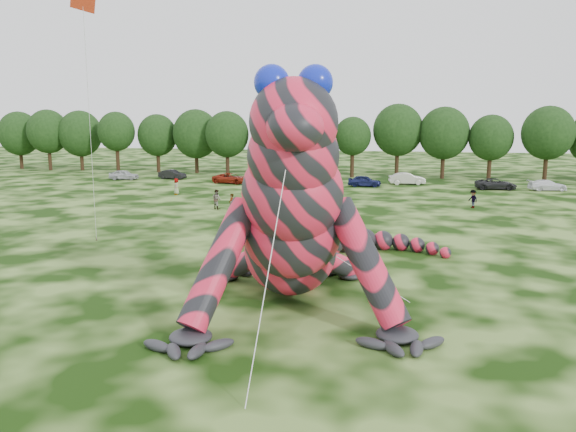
{
  "coord_description": "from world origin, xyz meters",
  "views": [
    {
      "loc": [
        8.43,
        -24.0,
        8.8
      ],
      "look_at": [
        3.0,
        2.21,
        4.0
      ],
      "focal_mm": 35.0,
      "sensor_mm": 36.0,
      "label": 1
    }
  ],
  "objects_px": {
    "spectator_0": "(231,203)",
    "spectator_1": "(217,199)",
    "tree_9": "(352,147)",
    "car_2": "(231,178)",
    "flying_kite": "(84,23)",
    "spectator_4": "(176,186)",
    "tree_13": "(547,144)",
    "car_4": "(365,181)",
    "car_1": "(172,174)",
    "inflatable_gecko": "(290,185)",
    "tree_2": "(81,141)",
    "car_6": "(496,184)",
    "tree_0": "(20,140)",
    "tree_3": "(117,142)",
    "tree_6": "(227,143)",
    "tree_10": "(398,141)",
    "tree_8": "(316,146)",
    "tree_1": "(49,140)",
    "tree_11": "(444,143)",
    "car_7": "(547,185)",
    "car_5": "(407,179)",
    "spectator_2": "(473,199)",
    "tree_5": "(196,141)",
    "car_0": "(124,175)",
    "car_3": "(289,176)",
    "tree_4": "(158,143)",
    "tree_12": "(490,147)",
    "tree_7": "(276,144)"
  },
  "relations": [
    {
      "from": "tree_2",
      "to": "spectator_0",
      "type": "distance_m",
      "value": 49.92
    },
    {
      "from": "tree_0",
      "to": "car_3",
      "type": "bearing_deg",
      "value": -11.07
    },
    {
      "from": "flying_kite",
      "to": "car_0",
      "type": "height_order",
      "value": "flying_kite"
    },
    {
      "from": "tree_0",
      "to": "tree_1",
      "type": "height_order",
      "value": "tree_1"
    },
    {
      "from": "car_3",
      "to": "spectator_0",
      "type": "xyz_separation_m",
      "value": [
        -0.16,
        -25.35,
        0.17
      ]
    },
    {
      "from": "inflatable_gecko",
      "to": "tree_2",
      "type": "distance_m",
      "value": 72.06
    },
    {
      "from": "tree_0",
      "to": "tree_2",
      "type": "xyz_separation_m",
      "value": [
        11.54,
        -0.47,
        0.07
      ]
    },
    {
      "from": "flying_kite",
      "to": "car_1",
      "type": "height_order",
      "value": "flying_kite"
    },
    {
      "from": "tree_12",
      "to": "car_1",
      "type": "bearing_deg",
      "value": -169.55
    },
    {
      "from": "tree_13",
      "to": "car_4",
      "type": "relative_size",
      "value": 2.45
    },
    {
      "from": "tree_7",
      "to": "flying_kite",
      "type": "bearing_deg",
      "value": -90.19
    },
    {
      "from": "flying_kite",
      "to": "spectator_4",
      "type": "relative_size",
      "value": 8.95
    },
    {
      "from": "tree_3",
      "to": "tree_9",
      "type": "xyz_separation_m",
      "value": [
        36.78,
        0.28,
        -0.38
      ]
    },
    {
      "from": "tree_0",
      "to": "car_7",
      "type": "xyz_separation_m",
      "value": [
        79.79,
        -12.12,
        -4.11
      ]
    },
    {
      "from": "tree_3",
      "to": "tree_10",
      "type": "relative_size",
      "value": 0.9
    },
    {
      "from": "car_5",
      "to": "spectator_2",
      "type": "distance_m",
      "value": 18.93
    },
    {
      "from": "tree_0",
      "to": "tree_10",
      "type": "xyz_separation_m",
      "value": [
        61.96,
        -0.66,
        0.5
      ]
    },
    {
      "from": "tree_4",
      "to": "car_7",
      "type": "relative_size",
      "value": 2.04
    },
    {
      "from": "spectator_0",
      "to": "spectator_1",
      "type": "bearing_deg",
      "value": -131.93
    },
    {
      "from": "tree_9",
      "to": "car_2",
      "type": "distance_m",
      "value": 18.82
    },
    {
      "from": "tree_1",
      "to": "tree_11",
      "type": "bearing_deg",
      "value": 0.13
    },
    {
      "from": "tree_0",
      "to": "tree_3",
      "type": "height_order",
      "value": "tree_0"
    },
    {
      "from": "tree_10",
      "to": "car_4",
      "type": "height_order",
      "value": "tree_10"
    },
    {
      "from": "tree_8",
      "to": "spectator_2",
      "type": "bearing_deg",
      "value": -52.33
    },
    {
      "from": "tree_3",
      "to": "spectator_4",
      "type": "bearing_deg",
      "value": -49.1
    },
    {
      "from": "tree_2",
      "to": "tree_10",
      "type": "distance_m",
      "value": 50.42
    },
    {
      "from": "car_7",
      "to": "tree_9",
      "type": "bearing_deg",
      "value": 56.5
    },
    {
      "from": "tree_1",
      "to": "car_4",
      "type": "bearing_deg",
      "value": -12.35
    },
    {
      "from": "flying_kite",
      "to": "tree_5",
      "type": "height_order",
      "value": "flying_kite"
    },
    {
      "from": "tree_9",
      "to": "spectator_0",
      "type": "bearing_deg",
      "value": -103.64
    },
    {
      "from": "car_3",
      "to": "tree_2",
      "type": "bearing_deg",
      "value": 84.45
    },
    {
      "from": "car_1",
      "to": "car_6",
      "type": "distance_m",
      "value": 42.92
    },
    {
      "from": "spectator_2",
      "to": "car_6",
      "type": "bearing_deg",
      "value": 130.42
    },
    {
      "from": "tree_6",
      "to": "tree_10",
      "type": "relative_size",
      "value": 0.9
    },
    {
      "from": "tree_6",
      "to": "car_4",
      "type": "bearing_deg",
      "value": -25.3
    },
    {
      "from": "tree_13",
      "to": "tree_7",
      "type": "bearing_deg",
      "value": -179.5
    },
    {
      "from": "tree_10",
      "to": "car_0",
      "type": "distance_m",
      "value": 39.0
    },
    {
      "from": "tree_8",
      "to": "tree_10",
      "type": "distance_m",
      "value": 11.75
    },
    {
      "from": "tree_13",
      "to": "car_0",
      "type": "xyz_separation_m",
      "value": [
        -56.87,
        -9.56,
        -4.38
      ]
    },
    {
      "from": "car_4",
      "to": "car_1",
      "type": "bearing_deg",
      "value": 86.02
    },
    {
      "from": "tree_2",
      "to": "car_6",
      "type": "distance_m",
      "value": 63.62
    },
    {
      "from": "tree_0",
      "to": "car_1",
      "type": "height_order",
      "value": "tree_0"
    },
    {
      "from": "tree_10",
      "to": "spectator_1",
      "type": "xyz_separation_m",
      "value": [
        -16.37,
        -32.15,
        -4.31
      ]
    },
    {
      "from": "car_2",
      "to": "car_6",
      "type": "relative_size",
      "value": 0.99
    },
    {
      "from": "tree_6",
      "to": "tree_8",
      "type": "distance_m",
      "value": 13.34
    },
    {
      "from": "tree_9",
      "to": "tree_2",
      "type": "bearing_deg",
      "value": 178.16
    },
    {
      "from": "flying_kite",
      "to": "tree_4",
      "type": "height_order",
      "value": "flying_kite"
    },
    {
      "from": "tree_0",
      "to": "car_4",
      "type": "distance_m",
      "value": 59.68
    },
    {
      "from": "car_0",
      "to": "tree_9",
      "type": "bearing_deg",
      "value": -76.94
    },
    {
      "from": "tree_9",
      "to": "car_4",
      "type": "height_order",
      "value": "tree_9"
    }
  ]
}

